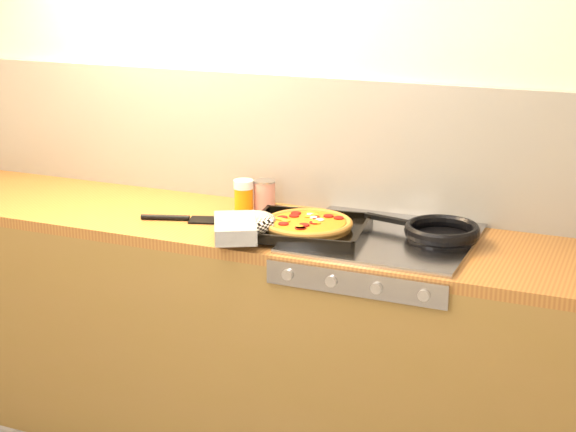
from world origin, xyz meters
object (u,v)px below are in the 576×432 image
at_px(tomato_can, 264,196).
at_px(juice_glass, 244,196).
at_px(pizza_on_tray, 288,225).
at_px(frying_pan, 440,232).

distance_m(tomato_can, juice_glass, 0.08).
height_order(pizza_on_tray, juice_glass, juice_glass).
bearing_deg(pizza_on_tray, juice_glass, 142.04).
bearing_deg(juice_glass, tomato_can, 37.53).
height_order(frying_pan, tomato_can, tomato_can).
distance_m(frying_pan, juice_glass, 0.78).
bearing_deg(frying_pan, juice_glass, 175.04).
relative_size(pizza_on_tray, juice_glass, 4.28).
bearing_deg(juice_glass, pizza_on_tray, -37.96).
distance_m(frying_pan, tomato_can, 0.72).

